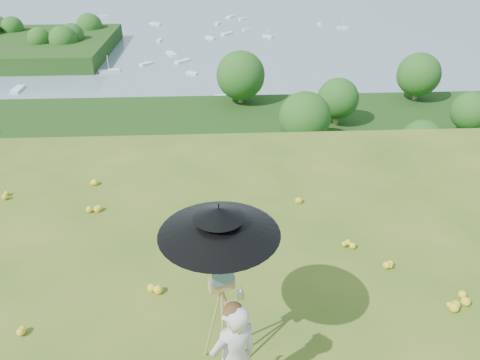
{
  "coord_description": "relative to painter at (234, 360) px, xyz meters",
  "views": [
    {
      "loc": [
        -0.26,
        -4.24,
        4.85
      ],
      "look_at": [
        0.08,
        2.17,
        1.29
      ],
      "focal_mm": 35.0,
      "sensor_mm": 36.0,
      "label": 1
    }
  ],
  "objects": [
    {
      "name": "ground",
      "position": [
        0.14,
        0.83,
        -0.77
      ],
      "size": [
        14.0,
        14.0,
        0.0
      ],
      "primitive_type": "plane",
      "color": "#3D631C",
      "rests_on": "ground"
    },
    {
      "name": "forest_slope",
      "position": [
        0.14,
        35.83,
        -29.77
      ],
      "size": [
        140.0,
        56.0,
        22.0
      ],
      "primitive_type": "cube",
      "color": "#14350E",
      "rests_on": "bay_water"
    },
    {
      "name": "shoreline_tier",
      "position": [
        0.14,
        75.83,
        -36.77
      ],
      "size": [
        170.0,
        28.0,
        8.0
      ],
      "primitive_type": "cube",
      "color": "gray",
      "rests_on": "bay_water"
    },
    {
      "name": "bay_water",
      "position": [
        0.14,
        240.83,
        -34.77
      ],
      "size": [
        700.0,
        700.0,
        0.0
      ],
      "primitive_type": "plane",
      "color": "slate",
      "rests_on": "ground"
    },
    {
      "name": "slope_trees",
      "position": [
        0.14,
        35.83,
        -15.77
      ],
      "size": [
        110.0,
        50.0,
        6.0
      ],
      "primitive_type": null,
      "color": "#195118",
      "rests_on": "forest_slope"
    },
    {
      "name": "harbor_town",
      "position": [
        0.14,
        75.83,
        -30.27
      ],
      "size": [
        110.0,
        22.0,
        5.0
      ],
      "primitive_type": null,
      "color": "white",
      "rests_on": "shoreline_tier"
    },
    {
      "name": "moored_boats",
      "position": [
        -12.36,
        161.83,
        -34.42
      ],
      "size": [
        140.0,
        140.0,
        0.7
      ],
      "primitive_type": null,
      "color": "white",
      "rests_on": "bay_water"
    },
    {
      "name": "wildflowers",
      "position": [
        0.14,
        1.08,
        -0.71
      ],
      "size": [
        10.0,
        10.5,
        0.12
      ],
      "primitive_type": null,
      "color": "yellow",
      "rests_on": "ground"
    },
    {
      "name": "painter",
      "position": [
        0.0,
        0.0,
        0.0
      ],
      "size": [
        0.67,
        0.59,
        1.55
      ],
      "primitive_type": "imported",
      "rotation": [
        0.0,
        0.0,
        3.62
      ],
      "color": "beige",
      "rests_on": "ground"
    },
    {
      "name": "field_easel",
      "position": [
        -0.11,
        0.6,
        -0.01
      ],
      "size": [
        0.73,
        0.73,
        1.52
      ],
      "primitive_type": null,
      "rotation": [
        0.0,
        0.0,
        0.32
      ],
      "color": "#A08243",
      "rests_on": "ground"
    },
    {
      "name": "sun_umbrella",
      "position": [
        -0.12,
        0.63,
        1.02
      ],
      "size": [
        1.59,
        1.59,
        1.08
      ],
      "primitive_type": null,
      "rotation": [
        0.0,
        0.0,
        0.26
      ],
      "color": "black",
      "rests_on": "field_easel"
    },
    {
      "name": "painter_cap",
      "position": [
        0.0,
        0.0,
        0.73
      ],
      "size": [
        0.27,
        0.3,
        0.1
      ],
      "primitive_type": null,
      "rotation": [
        0.0,
        0.0,
        0.31
      ],
      "color": "#D57575",
      "rests_on": "painter"
    }
  ]
}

